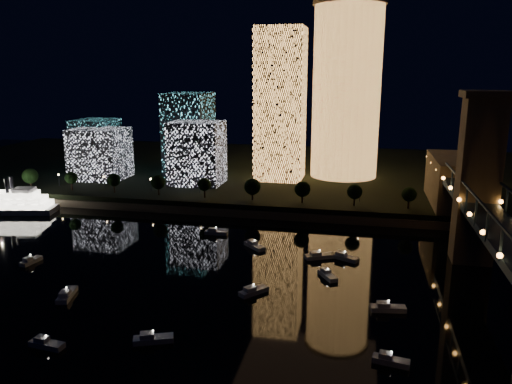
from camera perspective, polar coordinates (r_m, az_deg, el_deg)
ground at (r=119.04m, az=-4.99°, el=-14.03°), size 520.00×520.00×0.00m
far_bank at (r=267.75m, az=5.02°, el=2.23°), size 420.00×160.00×5.00m
seawall at (r=192.95m, az=2.11°, el=-2.53°), size 420.00×6.00×3.00m
tower_cylindrical at (r=245.54m, az=10.28°, el=11.28°), size 34.00×34.00×81.74m
tower_rectangular at (r=236.26m, az=2.81°, el=9.91°), size 21.94×21.94×69.80m
midrise_blocks at (r=248.12m, az=-11.64°, el=5.36°), size 80.76×43.93×39.99m
motorboats at (r=135.34m, az=-4.38°, el=-10.09°), size 111.17×80.57×2.78m
esplanade_trees at (r=204.03m, az=-6.45°, el=0.89°), size 166.19×6.81×8.91m
street_lamps at (r=210.52m, az=-6.45°, el=0.88°), size 132.70×0.70×5.65m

